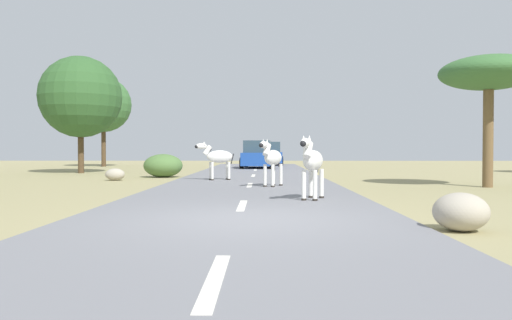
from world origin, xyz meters
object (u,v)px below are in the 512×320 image
at_px(car_1, 258,155).
at_px(rock_1, 115,174).
at_px(tree_2, 103,105).
at_px(zebra_1, 218,157).
at_px(bush_0, 163,166).
at_px(zebra_0, 272,158).
at_px(tree_0, 489,75).
at_px(tree_3, 80,97).
at_px(zebra_2, 312,162).
at_px(rock_0, 461,212).
at_px(car_0, 268,154).

height_order(car_1, rock_1, car_1).
bearing_deg(tree_2, rock_1, -70.67).
xyz_separation_m(zebra_1, bush_0, (-2.67, 2.65, -0.42)).
bearing_deg(zebra_0, tree_0, -152.87).
relative_size(zebra_0, bush_0, 0.88).
bearing_deg(tree_3, tree_0, -29.00).
distance_m(zebra_0, car_1, 15.77).
bearing_deg(rock_1, tree_3, 120.72).
xyz_separation_m(zebra_1, tree_2, (-9.65, 16.11, 3.49)).
xyz_separation_m(zebra_0, zebra_2, (0.88, -4.19, 0.00)).
relative_size(zebra_0, tree_2, 0.24).
distance_m(zebra_1, tree_2, 19.10).
relative_size(rock_0, rock_1, 1.08).
height_order(car_0, rock_0, car_0).
bearing_deg(rock_1, car_0, 70.72).
relative_size(zebra_2, tree_2, 0.24).
distance_m(tree_3, bush_0, 7.15).
distance_m(zebra_0, tree_0, 7.59).
bearing_deg(car_1, tree_3, -142.65).
relative_size(bush_0, rock_0, 2.07).
height_order(car_0, bush_0, car_0).
relative_size(zebra_1, rock_0, 1.81).
height_order(tree_0, bush_0, tree_0).
xyz_separation_m(zebra_0, car_1, (-0.62, 15.76, -0.11)).
height_order(car_0, rock_1, car_0).
distance_m(zebra_1, car_1, 12.51).
xyz_separation_m(tree_2, rock_0, (14.44, -27.87, -4.13)).
distance_m(car_1, tree_2, 12.22).
height_order(zebra_0, zebra_1, zebra_0).
bearing_deg(zebra_2, car_0, -68.90).
bearing_deg(tree_0, zebra_0, -177.05).
bearing_deg(tree_3, car_0, 50.32).
bearing_deg(tree_3, tree_2, 101.31).
distance_m(zebra_1, rock_0, 12.71).
relative_size(tree_2, bush_0, 3.72).
bearing_deg(zebra_1, zebra_2, -179.79).
distance_m(tree_2, tree_3, 9.94).
relative_size(car_0, tree_2, 0.69).
bearing_deg(tree_3, zebra_2, -52.54).
height_order(zebra_0, car_1, car_1).
bearing_deg(rock_1, bush_0, 57.51).
height_order(zebra_2, tree_2, tree_2).
xyz_separation_m(tree_2, tree_3, (1.95, -9.73, -0.48)).
bearing_deg(tree_0, zebra_2, -143.70).
height_order(tree_0, tree_3, tree_3).
distance_m(car_0, tree_2, 12.49).
bearing_deg(car_0, zebra_0, -94.01).
xyz_separation_m(car_1, bush_0, (-4.11, -9.78, -0.33)).
height_order(zebra_1, zebra_2, zebra_2).
xyz_separation_m(car_0, bush_0, (-4.79, -15.57, -0.33)).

